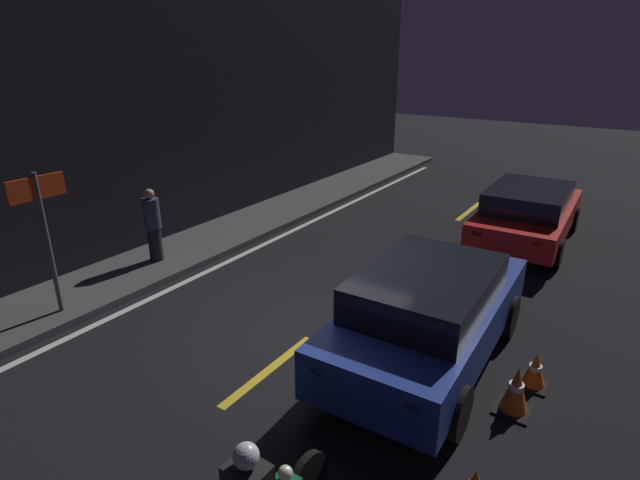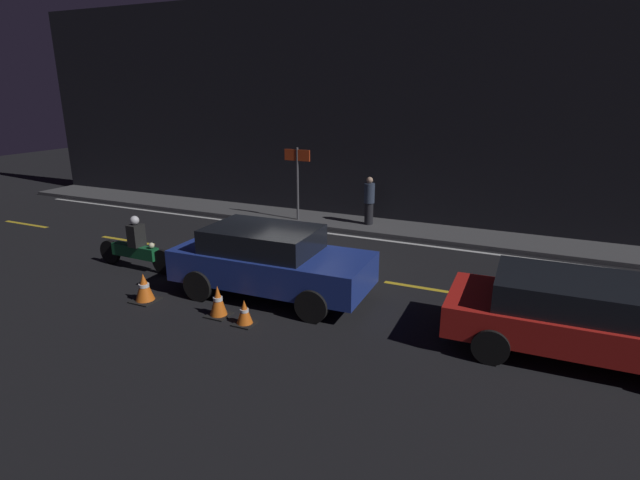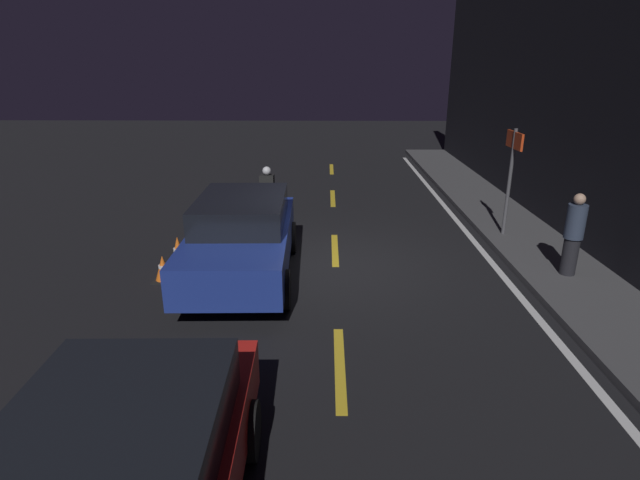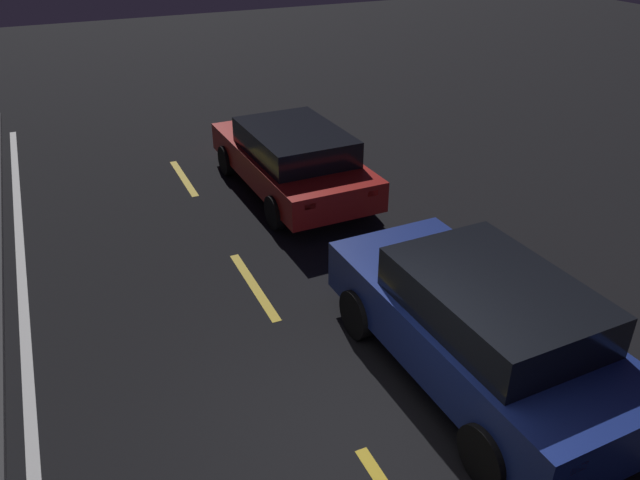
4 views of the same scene
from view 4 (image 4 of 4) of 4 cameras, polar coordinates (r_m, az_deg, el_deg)
name	(u,v)px [view 4 (image 4 of 4)]	position (r m, az deg, el deg)	size (l,w,h in m)	color
ground_plane	(361,449)	(7.06, 3.72, -18.56)	(56.00, 56.00, 0.00)	black
lane_dash_d	(254,286)	(9.54, -6.07, -4.16)	(2.00, 0.14, 0.01)	gold
lane_dash_e	(184,178)	(13.42, -12.36, 5.57)	(2.00, 0.14, 0.01)	gold
sedan_blue	(480,324)	(7.57, 14.39, -7.47)	(4.30, 1.99, 1.52)	navy
taxi_red	(292,158)	(12.22, -2.60, 7.54)	(4.43, 2.05, 1.34)	red
traffic_cone_mid	(585,348)	(8.45, 23.09, -9.06)	(0.44, 0.44, 0.64)	black
traffic_cone_far	(552,320)	(8.91, 20.42, -6.91)	(0.40, 0.40, 0.50)	black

